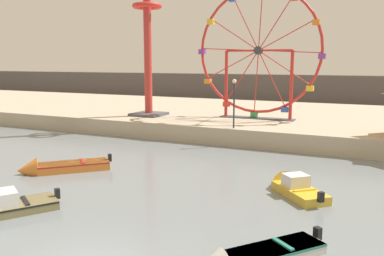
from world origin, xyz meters
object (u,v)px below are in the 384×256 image
(motorboat_mustard_yellow, at_px, (292,186))
(ferris_wheel_red_frame, at_px, (258,53))
(drop_tower_red_tower, at_px, (148,38))
(motorboat_orange_hull, at_px, (56,167))
(promenade_lamp_near, at_px, (234,96))

(motorboat_mustard_yellow, distance_m, ferris_wheel_red_frame, 17.74)
(motorboat_mustard_yellow, relative_size, drop_tower_red_tower, 0.25)
(motorboat_mustard_yellow, xyz_separation_m, drop_tower_red_tower, (-15.88, 12.96, 8.07))
(motorboat_orange_hull, relative_size, promenade_lamp_near, 1.25)
(ferris_wheel_red_frame, bearing_deg, promenade_lamp_near, -90.60)
(motorboat_mustard_yellow, height_order, promenade_lamp_near, promenade_lamp_near)
(promenade_lamp_near, bearing_deg, ferris_wheel_red_frame, 89.40)
(motorboat_orange_hull, height_order, ferris_wheel_red_frame, ferris_wheel_red_frame)
(drop_tower_red_tower, height_order, promenade_lamp_near, drop_tower_red_tower)
(motorboat_mustard_yellow, distance_m, promenade_lamp_near, 11.78)
(motorboat_mustard_yellow, xyz_separation_m, ferris_wheel_red_frame, (-6.23, 15.20, 6.68))
(ferris_wheel_red_frame, bearing_deg, motorboat_orange_hull, -111.24)
(motorboat_orange_hull, bearing_deg, promenade_lamp_near, -165.65)
(ferris_wheel_red_frame, xyz_separation_m, promenade_lamp_near, (-0.06, -5.86, -3.24))
(drop_tower_red_tower, distance_m, promenade_lamp_near, 11.24)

